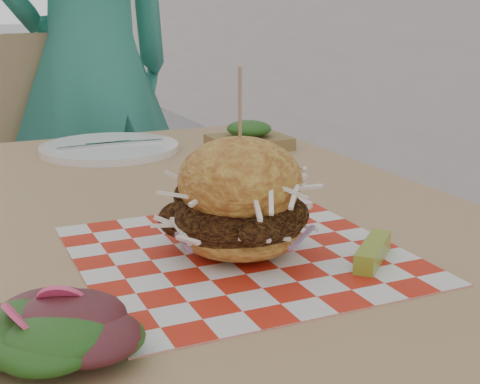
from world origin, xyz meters
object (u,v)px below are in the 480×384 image
at_px(patio_chair, 55,174).
at_px(sandwich, 240,204).
at_px(patio_table, 182,261).
at_px(diner, 91,66).

bearing_deg(patio_chair, sandwich, -95.64).
distance_m(patio_table, sandwich, 0.24).
xyz_separation_m(patio_table, patio_chair, (-0.01, 1.09, -0.12)).
relative_size(patio_table, patio_chair, 1.26).
height_order(patio_table, patio_chair, patio_chair).
height_order(patio_chair, sandwich, sandwich).
relative_size(patio_table, sandwich, 5.67).
relative_size(diner, patio_table, 1.42).
height_order(diner, sandwich, diner).
bearing_deg(sandwich, patio_table, 91.15).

